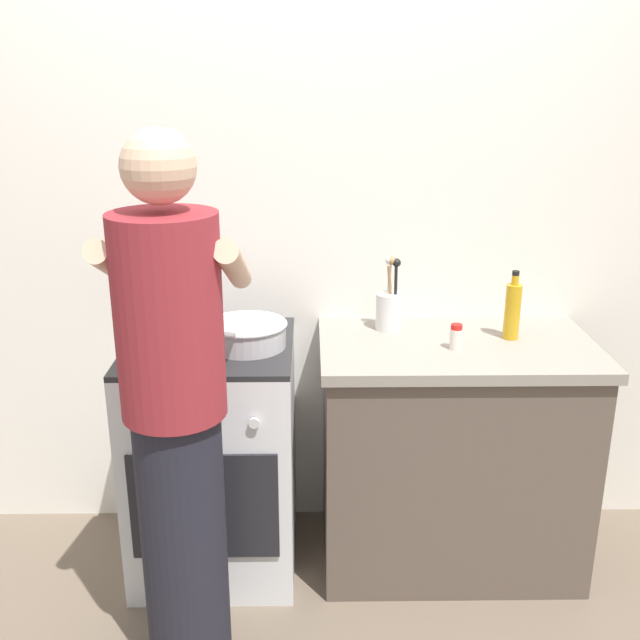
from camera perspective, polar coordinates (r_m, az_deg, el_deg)
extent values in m
plane|color=#6B5B4C|center=(2.97, -0.99, -19.36)|extent=(6.00, 6.00, 0.00)
cube|color=silver|center=(2.91, 2.88, 7.10)|extent=(3.20, 0.10, 2.50)
cube|color=brown|center=(2.91, 10.06, -10.46)|extent=(0.96, 0.56, 0.86)
cube|color=gray|center=(2.72, 10.59, -2.15)|extent=(1.00, 0.60, 0.04)
cube|color=silver|center=(2.88, -8.13, -10.46)|extent=(0.60, 0.60, 0.88)
cube|color=#232326|center=(2.69, -8.57, -2.05)|extent=(0.60, 0.60, 0.02)
cube|color=black|center=(2.63, -8.94, -14.08)|extent=(0.51, 0.01, 0.40)
cylinder|color=silver|center=(2.50, -13.46, -7.80)|extent=(0.04, 0.01, 0.04)
cylinder|color=silver|center=(2.47, -9.33, -7.89)|extent=(0.04, 0.01, 0.04)
cylinder|color=silver|center=(2.45, -5.12, -7.94)|extent=(0.04, 0.01, 0.04)
cylinder|color=#B2B2B7|center=(2.65, -11.77, -1.12)|extent=(0.19, 0.19, 0.11)
cube|color=black|center=(2.66, -14.19, -0.15)|extent=(0.04, 0.02, 0.01)
cube|color=black|center=(2.61, -9.44, -0.13)|extent=(0.04, 0.02, 0.01)
cylinder|color=#B7B7BC|center=(2.63, -5.67, -1.14)|extent=(0.28, 0.28, 0.09)
torus|color=#B7B7BC|center=(2.62, -5.70, -0.32)|extent=(0.29, 0.29, 0.01)
cylinder|color=silver|center=(2.80, 5.35, 0.66)|extent=(0.10, 0.10, 0.14)
cylinder|color=#9E7547|center=(2.78, 5.46, 2.04)|extent=(0.04, 0.06, 0.23)
sphere|color=#9E7547|center=(2.74, 5.54, 4.59)|extent=(0.03, 0.03, 0.03)
cylinder|color=black|center=(2.78, 5.86, 1.95)|extent=(0.02, 0.03, 0.22)
sphere|color=black|center=(2.74, 5.94, 4.42)|extent=(0.03, 0.03, 0.03)
cylinder|color=silver|center=(2.78, 5.31, 2.05)|extent=(0.02, 0.05, 0.23)
sphere|color=silver|center=(2.75, 5.39, 4.60)|extent=(0.03, 0.03, 0.03)
cylinder|color=silver|center=(2.64, 10.46, -1.47)|extent=(0.04, 0.04, 0.07)
cylinder|color=red|center=(2.62, 10.51, -0.52)|extent=(0.04, 0.04, 0.02)
cylinder|color=gold|center=(2.77, 14.64, 0.62)|extent=(0.06, 0.06, 0.20)
cylinder|color=gold|center=(2.74, 14.85, 3.00)|extent=(0.03, 0.03, 0.04)
cylinder|color=black|center=(2.73, 14.89, 3.53)|extent=(0.03, 0.03, 0.02)
cylinder|color=black|center=(2.41, -10.42, -16.75)|extent=(0.26, 0.26, 0.90)
cylinder|color=maroon|center=(2.07, -11.61, 0.21)|extent=(0.30, 0.30, 0.58)
sphere|color=#D3AA8C|center=(1.98, -12.39, 11.52)|extent=(0.20, 0.20, 0.20)
cylinder|color=#D3AA8C|center=(2.21, -15.49, 4.04)|extent=(0.07, 0.41, 0.24)
cylinder|color=#D3AA8C|center=(2.15, -6.66, 4.20)|extent=(0.07, 0.41, 0.24)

